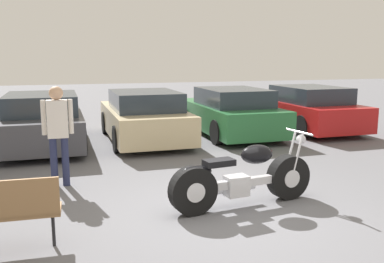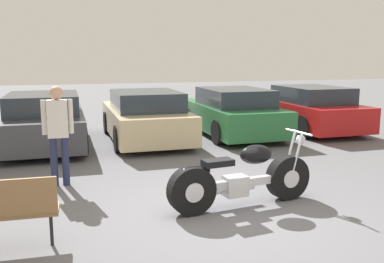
{
  "view_description": "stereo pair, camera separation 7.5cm",
  "coord_description": "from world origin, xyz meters",
  "px_view_note": "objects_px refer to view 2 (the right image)",
  "views": [
    {
      "loc": [
        -2.18,
        -5.34,
        2.22
      ],
      "look_at": [
        0.11,
        2.04,
        0.85
      ],
      "focal_mm": 40.0,
      "sensor_mm": 36.0,
      "label": 1
    },
    {
      "loc": [
        -2.11,
        -5.37,
        2.22
      ],
      "look_at": [
        0.11,
        2.04,
        0.85
      ],
      "focal_mm": 40.0,
      "sensor_mm": 36.0,
      "label": 2
    }
  ],
  "objects_px": {
    "motorcycle": "(241,178)",
    "parked_car_green": "(232,113)",
    "parked_car_champagne": "(145,117)",
    "person_standing": "(58,127)",
    "parked_car_dark_grey": "(44,121)",
    "parked_car_red": "(308,109)"
  },
  "relations": [
    {
      "from": "motorcycle",
      "to": "parked_car_green",
      "type": "bearing_deg",
      "value": 69.47
    },
    {
      "from": "parked_car_dark_grey",
      "to": "parked_car_green",
      "type": "bearing_deg",
      "value": 2.16
    },
    {
      "from": "parked_car_green",
      "to": "parked_car_red",
      "type": "height_order",
      "value": "same"
    },
    {
      "from": "motorcycle",
      "to": "parked_car_dark_grey",
      "type": "height_order",
      "value": "parked_car_dark_grey"
    },
    {
      "from": "parked_car_dark_grey",
      "to": "parked_car_green",
      "type": "distance_m",
      "value": 5.05
    },
    {
      "from": "parked_car_dark_grey",
      "to": "parked_car_green",
      "type": "height_order",
      "value": "same"
    },
    {
      "from": "motorcycle",
      "to": "person_standing",
      "type": "height_order",
      "value": "person_standing"
    },
    {
      "from": "parked_car_green",
      "to": "parked_car_champagne",
      "type": "bearing_deg",
      "value": -176.27
    },
    {
      "from": "parked_car_green",
      "to": "person_standing",
      "type": "height_order",
      "value": "person_standing"
    },
    {
      "from": "motorcycle",
      "to": "parked_car_champagne",
      "type": "xyz_separation_m",
      "value": [
        -0.43,
        5.43,
        0.2
      ]
    },
    {
      "from": "parked_car_dark_grey",
      "to": "parked_car_champagne",
      "type": "bearing_deg",
      "value": 0.58
    },
    {
      "from": "parked_car_green",
      "to": "person_standing",
      "type": "bearing_deg",
      "value": -141.36
    },
    {
      "from": "motorcycle",
      "to": "parked_car_champagne",
      "type": "relative_size",
      "value": 0.56
    },
    {
      "from": "parked_car_dark_grey",
      "to": "parked_car_red",
      "type": "bearing_deg",
      "value": 2.2
    },
    {
      "from": "parked_car_green",
      "to": "parked_car_dark_grey",
      "type": "bearing_deg",
      "value": -177.84
    },
    {
      "from": "parked_car_green",
      "to": "person_standing",
      "type": "relative_size",
      "value": 2.45
    },
    {
      "from": "parked_car_green",
      "to": "parked_car_red",
      "type": "distance_m",
      "value": 2.53
    },
    {
      "from": "parked_car_dark_grey",
      "to": "person_standing",
      "type": "relative_size",
      "value": 2.45
    },
    {
      "from": "parked_car_dark_grey",
      "to": "parked_car_red",
      "type": "distance_m",
      "value": 7.58
    },
    {
      "from": "parked_car_champagne",
      "to": "parked_car_red",
      "type": "xyz_separation_m",
      "value": [
        5.05,
        0.27,
        0.0
      ]
    },
    {
      "from": "motorcycle",
      "to": "parked_car_red",
      "type": "xyz_separation_m",
      "value": [
        4.62,
        5.7,
        0.2
      ]
    },
    {
      "from": "motorcycle",
      "to": "parked_car_champagne",
      "type": "bearing_deg",
      "value": 94.5
    }
  ]
}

